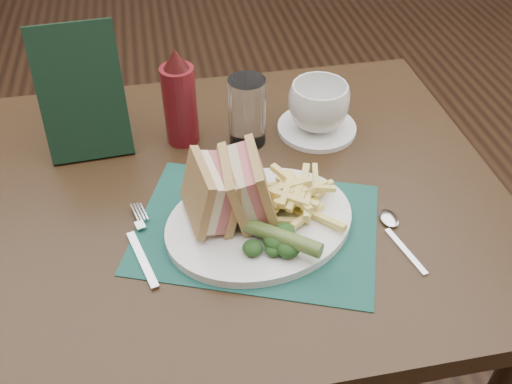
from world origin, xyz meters
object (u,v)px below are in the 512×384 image
(drinking_glass, at_px, (247,112))
(ketchup_bottle, at_px, (179,97))
(sandwich_half_a, at_px, (198,195))
(sandwich_half_b, at_px, (234,187))
(plate, at_px, (260,222))
(table_main, at_px, (240,322))
(saucer, at_px, (317,128))
(check_presenter, at_px, (82,93))
(placemat, at_px, (257,228))
(coffee_cup, at_px, (319,106))

(drinking_glass, xyz_separation_m, ketchup_bottle, (-0.12, 0.03, 0.03))
(sandwich_half_a, bearing_deg, sandwich_half_b, -2.14)
(ketchup_bottle, bearing_deg, plate, -69.43)
(table_main, xyz_separation_m, drinking_glass, (0.04, 0.13, 0.44))
(drinking_glass, height_order, ketchup_bottle, ketchup_bottle)
(saucer, height_order, check_presenter, check_presenter)
(sandwich_half_a, bearing_deg, saucer, 33.58)
(table_main, bearing_deg, plate, -76.69)
(ketchup_bottle, bearing_deg, saucer, -4.22)
(plate, bearing_deg, sandwich_half_b, 136.62)
(check_presenter, bearing_deg, placemat, -49.21)
(coffee_cup, distance_m, ketchup_bottle, 0.26)
(table_main, height_order, placemat, placemat)
(plate, bearing_deg, coffee_cup, 41.74)
(sandwich_half_a, relative_size, sandwich_half_b, 0.96)
(sandwich_half_b, relative_size, ketchup_bottle, 0.60)
(sandwich_half_a, height_order, check_presenter, check_presenter)
(ketchup_bottle, distance_m, check_presenter, 0.17)
(drinking_glass, distance_m, ketchup_bottle, 0.12)
(sandwich_half_b, xyz_separation_m, drinking_glass, (0.06, 0.21, -0.01))
(drinking_glass, bearing_deg, placemat, -96.63)
(plate, relative_size, check_presenter, 1.27)
(table_main, xyz_separation_m, plate, (0.02, -0.09, 0.38))
(saucer, bearing_deg, drinking_glass, -176.36)
(table_main, bearing_deg, check_presenter, 144.76)
(plate, distance_m, drinking_glass, 0.23)
(plate, bearing_deg, drinking_glass, 70.14)
(sandwich_half_b, distance_m, ketchup_bottle, 0.24)
(sandwich_half_a, distance_m, sandwich_half_b, 0.06)
(check_presenter, bearing_deg, sandwich_half_b, -50.39)
(coffee_cup, height_order, check_presenter, check_presenter)
(coffee_cup, bearing_deg, sandwich_half_b, -131.77)
(sandwich_half_b, bearing_deg, coffee_cup, 50.13)
(plate, relative_size, saucer, 2.00)
(placemat, bearing_deg, ketchup_bottle, 109.44)
(table_main, relative_size, sandwich_half_b, 8.08)
(check_presenter, bearing_deg, ketchup_bottle, -5.98)
(saucer, distance_m, ketchup_bottle, 0.27)
(sandwich_half_b, distance_m, coffee_cup, 0.29)
(sandwich_half_b, xyz_separation_m, check_presenter, (-0.22, 0.24, 0.04))
(table_main, height_order, check_presenter, check_presenter)
(plate, distance_m, ketchup_bottle, 0.28)
(plate, bearing_deg, saucer, 41.74)
(coffee_cup, bearing_deg, sandwich_half_a, -138.34)
(placemat, xyz_separation_m, sandwich_half_a, (-0.09, 0.02, 0.07))
(saucer, distance_m, coffee_cup, 0.05)
(plate, bearing_deg, table_main, 88.87)
(ketchup_bottle, bearing_deg, check_presenter, 177.28)
(table_main, distance_m, ketchup_bottle, 0.50)
(plate, height_order, check_presenter, check_presenter)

